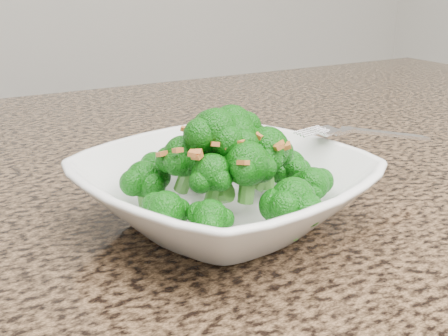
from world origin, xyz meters
TOP-DOWN VIEW (x-y plane):
  - granite_counter at (0.00, 0.30)m, footprint 1.64×1.04m
  - bowl at (-0.06, 0.20)m, footprint 0.29×0.29m
  - broccoli_pile at (-0.06, 0.20)m, footprint 0.21×0.21m
  - garlic_topping at (-0.06, 0.20)m, footprint 0.12×0.12m
  - fork at (0.07, 0.20)m, footprint 0.18×0.04m

SIDE VIEW (x-z plane):
  - granite_counter at x=0.00m, z-range 0.87..0.90m
  - bowl at x=-0.06m, z-range 0.90..0.96m
  - fork at x=0.07m, z-range 0.96..0.97m
  - broccoli_pile at x=-0.06m, z-range 0.96..1.02m
  - garlic_topping at x=-0.06m, z-range 1.02..1.03m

